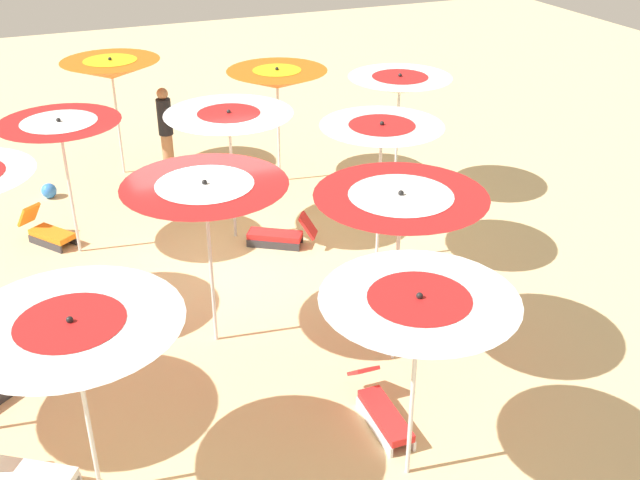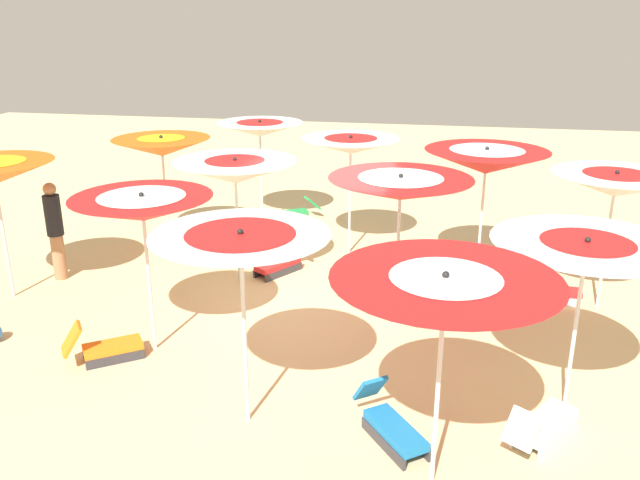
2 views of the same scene
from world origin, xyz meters
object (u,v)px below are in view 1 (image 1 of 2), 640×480
object	(u,v)px
lounger_4	(24,474)
beach_umbrella_10	(60,132)
beach_umbrella_4	(73,336)
beach_umbrella_6	(229,124)
lounger_5	(427,194)
lounger_0	(280,235)
beach_ball	(49,191)
beachgoer_0	(166,129)
beach_umbrella_0	(418,313)
beach_umbrella_2	(381,134)
lounger_3	(382,410)
beach_umbrella_1	(400,210)
beach_umbrella_3	(400,85)
beach_umbrella_11	(111,69)
lounger_1	(48,232)
beach_umbrella_7	(277,79)
beach_umbrella_5	(206,196)

from	to	relation	value
lounger_4	beach_umbrella_10	bearing A→B (deg)	111.17
beach_umbrella_4	beach_umbrella_6	bearing A→B (deg)	-120.77
beach_umbrella_4	lounger_5	bearing A→B (deg)	-143.43
lounger_0	beach_ball	xyz separation A→B (m)	(3.55, -3.62, -0.05)
beach_umbrella_4	lounger_0	size ratio (longest dim) A/B	1.91
beachgoer_0	beach_ball	distance (m)	2.64
beach_umbrella_0	beach_umbrella_2	bearing A→B (deg)	-112.12
beach_umbrella_0	lounger_4	size ratio (longest dim) A/B	1.94
lounger_3	lounger_4	distance (m)	4.12
beach_umbrella_1	beach_umbrella_3	xyz separation A→B (m)	(-2.53, -4.83, -0.01)
beach_umbrella_11	beach_ball	world-z (taller)	beach_umbrella_11
beach_umbrella_4	lounger_1	distance (m)	6.54
beach_umbrella_3	lounger_0	world-z (taller)	beach_umbrella_3
beach_umbrella_0	beachgoer_0	distance (m)	9.72
beach_umbrella_0	beach_umbrella_7	bearing A→B (deg)	-99.99
lounger_4	beach_ball	world-z (taller)	lounger_4
beach_umbrella_10	beach_umbrella_11	xyz separation A→B (m)	(-1.31, -3.25, 0.05)
beach_umbrella_5	lounger_0	xyz separation A→B (m)	(-1.80, -2.32, -2.04)
beach_umbrella_7	lounger_5	xyz separation A→B (m)	(-2.28, 2.13, -1.96)
beach_umbrella_0	beach_umbrella_11	xyz separation A→B (m)	(1.45, -10.01, 0.09)
lounger_4	beachgoer_0	bearing A→B (deg)	101.40
beach_umbrella_5	beach_umbrella_6	xyz separation A→B (m)	(-1.18, -2.96, -0.15)
beach_ball	beach_umbrella_6	bearing A→B (deg)	134.44
beach_umbrella_0	beach_ball	distance (m)	9.95
beach_umbrella_10	lounger_4	size ratio (longest dim) A/B	1.97
beach_umbrella_6	beach_ball	xyz separation A→B (m)	(2.93, -2.99, -1.95)
beach_ball	beach_umbrella_3	bearing A→B (deg)	158.94
beach_umbrella_0	beach_umbrella_6	bearing A→B (deg)	-88.99
lounger_3	beach_umbrella_7	bearing A→B (deg)	171.08
lounger_0	lounger_1	world-z (taller)	lounger_1
beach_umbrella_0	lounger_1	size ratio (longest dim) A/B	2.16
beach_umbrella_4	lounger_5	world-z (taller)	beach_umbrella_4
beach_umbrella_7	lounger_4	distance (m)	9.04
beach_umbrella_4	lounger_5	xyz separation A→B (m)	(-6.98, -5.18, -1.87)
beach_umbrella_5	lounger_1	xyz separation A→B (m)	(1.93, -3.98, -2.03)
beach_umbrella_5	beach_umbrella_11	distance (m)	6.69
beach_umbrella_1	beach_umbrella_2	bearing A→B (deg)	-111.67
beach_umbrella_7	lounger_3	xyz separation A→B (m)	(1.37, 7.49, -1.96)
beach_umbrella_11	lounger_3	xyz separation A→B (m)	(-1.55, 9.17, -2.03)
beach_umbrella_11	beach_umbrella_1	bearing A→B (deg)	105.83
beach_umbrella_4	lounger_4	world-z (taller)	beach_umbrella_4
beach_umbrella_10	beachgoer_0	size ratio (longest dim) A/B	1.30
beach_umbrella_1	beach_umbrella_4	xyz separation A→B (m)	(4.07, 0.95, -0.20)
beach_umbrella_7	lounger_5	world-z (taller)	beach_umbrella_7
beach_umbrella_5	beach_umbrella_10	distance (m)	3.74
beach_umbrella_0	lounger_3	distance (m)	2.12
beach_umbrella_1	beach_umbrella_11	xyz separation A→B (m)	(2.28, -8.04, -0.03)
beach_umbrella_5	beach_umbrella_4	bearing A→B (deg)	49.72
lounger_3	lounger_5	world-z (taller)	lounger_5
beach_umbrella_11	beach_ball	distance (m)	2.72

